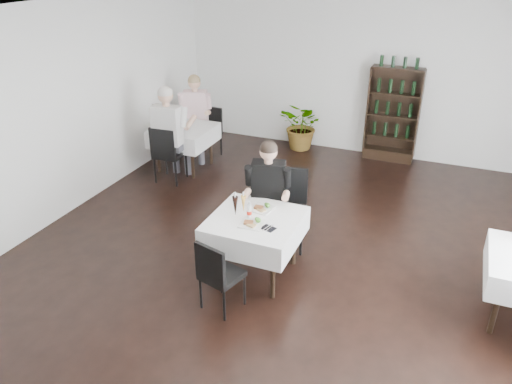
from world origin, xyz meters
The scene contains 18 objects.
room_shell centered at (0.00, 0.00, 1.50)m, with size 9.00×9.00×9.00m.
wine_shelf centered at (0.60, 4.31, 0.85)m, with size 0.90×0.28×1.75m.
main_table centered at (-0.30, 0.00, 0.62)m, with size 1.03×1.03×0.77m.
left_table centered at (-2.70, 2.50, 0.62)m, with size 0.98×0.98×0.77m.
potted_tree centered at (-1.05, 4.20, 0.47)m, with size 0.85×0.74×0.95m, color #21561D.
main_chair_far centered at (-0.18, 0.83, 0.60)m, with size 0.57×0.58×1.04m.
main_chair_near centered at (-0.41, -0.79, 0.49)m, with size 0.48×0.49×0.86m.
left_chair_far centered at (-2.57, 3.21, 0.53)m, with size 0.44×0.45×0.92m.
left_chair_near centered at (-2.66, 1.86, 0.57)m, with size 0.48×0.48×0.99m.
diner_main centered at (-0.36, 0.54, 0.87)m, with size 0.63×0.67×1.50m.
diner_left_far centered at (-2.74, 3.01, 0.90)m, with size 0.69×0.72×1.56m.
diner_left_near centered at (-2.61, 1.95, 0.96)m, with size 0.64×0.65×1.66m.
plate_far centered at (-0.31, 0.23, 0.79)m, with size 0.28×0.28×0.08m.
plate_near centered at (-0.27, -0.16, 0.79)m, with size 0.27×0.27×0.08m.
pilsner_dark centered at (-0.54, -0.02, 0.89)m, with size 0.07×0.07×0.30m.
pilsner_lager centered at (-0.49, 0.09, 0.88)m, with size 0.06×0.06×0.26m.
coke_bottle centered at (-0.36, -0.04, 0.86)m, with size 0.06×0.06×0.23m.
napkin_cutlery centered at (-0.07, -0.17, 0.78)m, with size 0.18×0.17×0.02m.
Camera 1 is at (1.65, -4.67, 3.62)m, focal length 35.00 mm.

